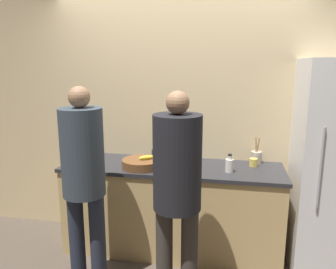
# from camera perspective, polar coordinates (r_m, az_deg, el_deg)

# --- Properties ---
(ground_plane) EXTENTS (14.00, 14.00, 0.00)m
(ground_plane) POSITION_cam_1_polar(r_m,az_deg,el_deg) (3.25, -0.53, -22.38)
(ground_plane) COLOR #4C4238
(wall_back) EXTENTS (5.20, 0.06, 2.60)m
(wall_back) POSITION_cam_1_polar(r_m,az_deg,el_deg) (3.40, 1.72, 2.97)
(wall_back) COLOR #D6BC8C
(wall_back) RESTS_ON ground_plane
(counter) EXTENTS (2.11, 0.67, 0.88)m
(counter) POSITION_cam_1_polar(r_m,az_deg,el_deg) (3.35, 0.73, -12.55)
(counter) COLOR tan
(counter) RESTS_ON ground_plane
(refrigerator) EXTENTS (0.66, 0.67, 1.89)m
(refrigerator) POSITION_cam_1_polar(r_m,az_deg,el_deg) (3.24, 26.91, -5.28)
(refrigerator) COLOR white
(refrigerator) RESTS_ON ground_plane
(person_left) EXTENTS (0.34, 0.34, 1.68)m
(person_left) POSITION_cam_1_polar(r_m,az_deg,el_deg) (2.72, -14.51, -6.35)
(person_left) COLOR #232838
(person_left) RESTS_ON ground_plane
(person_center) EXTENTS (0.35, 0.35, 1.67)m
(person_center) POSITION_cam_1_polar(r_m,az_deg,el_deg) (2.41, 1.61, -8.38)
(person_center) COLOR #38332D
(person_center) RESTS_ON ground_plane
(fruit_bowl) EXTENTS (0.37, 0.37, 0.12)m
(fruit_bowl) POSITION_cam_1_polar(r_m,az_deg,el_deg) (3.12, -4.59, -5.00)
(fruit_bowl) COLOR brown
(fruit_bowl) RESTS_ON counter
(utensil_crock) EXTENTS (0.11, 0.11, 0.26)m
(utensil_crock) POSITION_cam_1_polar(r_m,az_deg,el_deg) (3.35, 15.13, -3.75)
(utensil_crock) COLOR #ADA393
(utensil_crock) RESTS_ON counter
(bottle_green) EXTENTS (0.06, 0.06, 0.14)m
(bottle_green) POSITION_cam_1_polar(r_m,az_deg,el_deg) (3.32, 2.91, -3.63)
(bottle_green) COLOR #236033
(bottle_green) RESTS_ON counter
(bottle_clear) EXTENTS (0.07, 0.07, 0.17)m
(bottle_clear) POSITION_cam_1_polar(r_m,az_deg,el_deg) (3.02, 10.66, -5.22)
(bottle_clear) COLOR silver
(bottle_clear) RESTS_ON counter
(cup_black) EXTENTS (0.08, 0.08, 0.10)m
(cup_black) POSITION_cam_1_polar(r_m,az_deg,el_deg) (3.38, -2.14, -3.47)
(cup_black) COLOR #28282D
(cup_black) RESTS_ON counter
(cup_yellow) EXTENTS (0.08, 0.08, 0.08)m
(cup_yellow) POSITION_cam_1_polar(r_m,az_deg,el_deg) (3.24, 14.66, -4.72)
(cup_yellow) COLOR gold
(cup_yellow) RESTS_ON counter
(potted_plant) EXTENTS (0.13, 0.13, 0.20)m
(potted_plant) POSITION_cam_1_polar(r_m,az_deg,el_deg) (3.30, 0.43, -2.74)
(potted_plant) COLOR beige
(potted_plant) RESTS_ON counter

